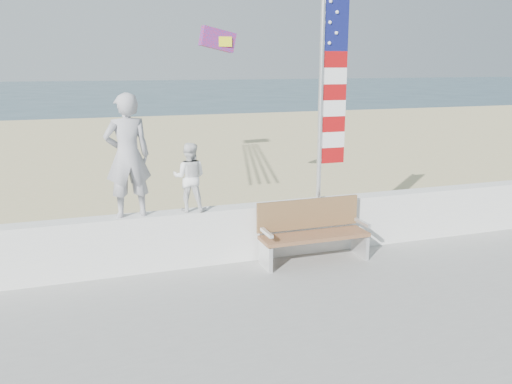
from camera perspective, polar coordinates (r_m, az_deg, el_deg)
ground at (r=7.49m, az=3.14°, el=-13.29°), size 220.00×220.00×0.00m
sand at (r=15.75m, az=-9.29°, el=1.02°), size 90.00×40.00×0.08m
seawall at (r=9.00m, az=-1.62°, el=-4.28°), size 30.00×0.35×0.90m
adult at (r=8.33m, az=-13.37°, el=3.73°), size 0.71×0.50×1.87m
child at (r=8.54m, az=-7.01°, el=1.56°), size 0.64×0.57×1.09m
bench at (r=8.95m, az=5.94°, el=-4.05°), size 1.80×0.57×1.00m
flag at (r=9.16m, az=7.60°, el=10.97°), size 0.50×0.08×3.50m
parafoil_kite at (r=12.52m, az=-3.96°, el=15.70°), size 0.86×0.31×0.58m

